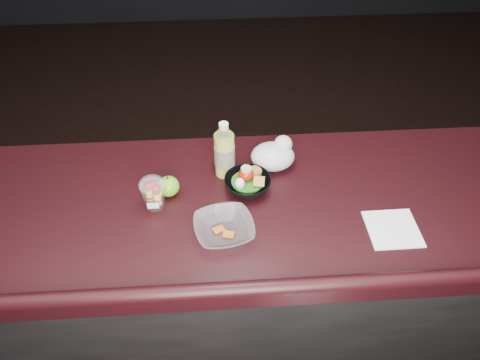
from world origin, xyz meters
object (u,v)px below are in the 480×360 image
fruit_cup (153,192)px  snack_bowl (247,183)px  lemonade_bottle (224,153)px  takeout_bowl (224,229)px  green_apple (168,186)px

fruit_cup → snack_bowl: size_ratio=0.59×
lemonade_bottle → snack_bowl: (0.07, -0.09, -0.06)m
lemonade_bottle → fruit_cup: (-0.24, -0.15, -0.03)m
fruit_cup → lemonade_bottle: bearing=31.5°
takeout_bowl → snack_bowl: bearing=65.9°
fruit_cup → snack_bowl: bearing=10.5°
snack_bowl → takeout_bowl: size_ratio=0.93×
green_apple → snack_bowl: 0.27m
fruit_cup → green_apple: fruit_cup is taller
green_apple → snack_bowl: bearing=0.8°
lemonade_bottle → takeout_bowl: lemonade_bottle is taller
fruit_cup → takeout_bowl: bearing=-31.6°
takeout_bowl → green_apple: bearing=133.2°
green_apple → takeout_bowl: bearing=-46.8°
lemonade_bottle → snack_bowl: lemonade_bottle is taller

